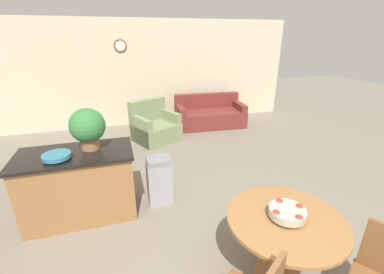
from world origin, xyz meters
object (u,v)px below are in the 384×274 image
dining_table (284,232)px  armchair (155,127)px  fruit_bowl (287,212)px  trash_bin (159,180)px  kitchen_island (80,185)px  teal_bowl (57,156)px  potted_plant (88,127)px  couch (209,115)px

dining_table → armchair: 4.10m
fruit_bowl → armchair: size_ratio=0.28×
fruit_bowl → trash_bin: fruit_bowl is taller
kitchen_island → teal_bowl: 0.56m
potted_plant → kitchen_island: bearing=-156.8°
fruit_bowl → teal_bowl: bearing=145.4°
dining_table → kitchen_island: bearing=140.6°
potted_plant → couch: potted_plant is taller
dining_table → teal_bowl: size_ratio=3.41×
teal_bowl → couch: 4.52m
fruit_bowl → trash_bin: 1.91m
couch → armchair: armchair is taller
trash_bin → potted_plant: bearing=174.8°
fruit_bowl → armchair: bearing=98.4°
kitchen_island → couch: bearing=45.8°
dining_table → fruit_bowl: (0.00, -0.00, 0.23)m
teal_bowl → trash_bin: bearing=7.1°
armchair → dining_table: bearing=-106.4°
dining_table → couch: 4.78m
potted_plant → armchair: (1.17, 2.34, -0.92)m
kitchen_island → fruit_bowl: bearing=-39.4°
dining_table → potted_plant: size_ratio=2.05×
kitchen_island → potted_plant: 0.79m
kitchen_island → teal_bowl: size_ratio=4.39×
potted_plant → couch: size_ratio=0.29×
fruit_bowl → kitchen_island: bearing=140.6°
kitchen_island → couch: 4.25m
potted_plant → couch: bearing=47.0°
dining_table → fruit_bowl: fruit_bowl is taller
teal_bowl → trash_bin: 1.38m
kitchen_island → couch: (2.96, 3.05, -0.19)m
fruit_bowl → kitchen_island: (-1.97, 1.62, -0.32)m
dining_table → kitchen_island: (-1.97, 1.62, -0.09)m
fruit_bowl → potted_plant: potted_plant is taller
dining_table → teal_bowl: bearing=145.4°
kitchen_island → potted_plant: potted_plant is taller
fruit_bowl → armchair: 4.12m
dining_table → trash_bin: 1.87m
dining_table → couch: size_ratio=0.59×
kitchen_island → trash_bin: 1.06m
dining_table → couch: couch is taller
fruit_bowl → couch: 4.79m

